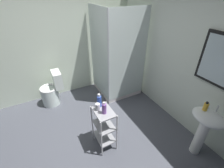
{
  "coord_description": "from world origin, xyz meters",
  "views": [
    {
      "loc": [
        1.65,
        -0.42,
        2.3
      ],
      "look_at": [
        -0.2,
        0.57,
        0.97
      ],
      "focal_mm": 25.07,
      "sensor_mm": 36.0,
      "label": 1
    }
  ],
  "objects_px": {
    "hand_soap_bottle": "(206,107)",
    "rinse_cup": "(98,107)",
    "shampoo_bottle_blue": "(99,101)",
    "storage_cart": "(104,126)",
    "shower_stall": "(115,76)",
    "pedestal_sink": "(205,126)",
    "conditioner_bottle_purple": "(104,108)",
    "toilet": "(52,91)"
  },
  "relations": [
    {
      "from": "conditioner_bottle_purple",
      "to": "rinse_cup",
      "type": "xyz_separation_m",
      "value": [
        -0.11,
        -0.05,
        -0.03
      ]
    },
    {
      "from": "hand_soap_bottle",
      "to": "conditioner_bottle_purple",
      "type": "bearing_deg",
      "value": -118.58
    },
    {
      "from": "toilet",
      "to": "hand_soap_bottle",
      "type": "height_order",
      "value": "hand_soap_bottle"
    },
    {
      "from": "hand_soap_bottle",
      "to": "rinse_cup",
      "type": "bearing_deg",
      "value": -121.18
    },
    {
      "from": "pedestal_sink",
      "to": "shampoo_bottle_blue",
      "type": "relative_size",
      "value": 3.6
    },
    {
      "from": "shampoo_bottle_blue",
      "to": "rinse_cup",
      "type": "height_order",
      "value": "shampoo_bottle_blue"
    },
    {
      "from": "conditioner_bottle_purple",
      "to": "toilet",
      "type": "bearing_deg",
      "value": -161.35
    },
    {
      "from": "toilet",
      "to": "hand_soap_bottle",
      "type": "relative_size",
      "value": 5.4
    },
    {
      "from": "pedestal_sink",
      "to": "hand_soap_bottle",
      "type": "height_order",
      "value": "hand_soap_bottle"
    },
    {
      "from": "shower_stall",
      "to": "storage_cart",
      "type": "distance_m",
      "value": 1.56
    },
    {
      "from": "shower_stall",
      "to": "storage_cart",
      "type": "height_order",
      "value": "shower_stall"
    },
    {
      "from": "shower_stall",
      "to": "toilet",
      "type": "distance_m",
      "value": 1.48
    },
    {
      "from": "shower_stall",
      "to": "conditioner_bottle_purple",
      "type": "bearing_deg",
      "value": -34.83
    },
    {
      "from": "pedestal_sink",
      "to": "storage_cart",
      "type": "relative_size",
      "value": 1.09
    },
    {
      "from": "rinse_cup",
      "to": "shower_stall",
      "type": "bearing_deg",
      "value": 141.3
    },
    {
      "from": "storage_cart",
      "to": "hand_soap_bottle",
      "type": "xyz_separation_m",
      "value": [
        0.72,
        1.24,
        0.44
      ]
    },
    {
      "from": "storage_cart",
      "to": "rinse_cup",
      "type": "distance_m",
      "value": 0.37
    },
    {
      "from": "hand_soap_bottle",
      "to": "shower_stall",
      "type": "bearing_deg",
      "value": -170.49
    },
    {
      "from": "storage_cart",
      "to": "pedestal_sink",
      "type": "bearing_deg",
      "value": 56.81
    },
    {
      "from": "toilet",
      "to": "storage_cart",
      "type": "relative_size",
      "value": 1.03
    },
    {
      "from": "storage_cart",
      "to": "hand_soap_bottle",
      "type": "bearing_deg",
      "value": 59.94
    },
    {
      "from": "shampoo_bottle_blue",
      "to": "rinse_cup",
      "type": "xyz_separation_m",
      "value": [
        0.06,
        -0.05,
        -0.04
      ]
    },
    {
      "from": "rinse_cup",
      "to": "hand_soap_bottle",
      "type": "bearing_deg",
      "value": 58.82
    },
    {
      "from": "shower_stall",
      "to": "pedestal_sink",
      "type": "height_order",
      "value": "shower_stall"
    },
    {
      "from": "toilet",
      "to": "shampoo_bottle_blue",
      "type": "bearing_deg",
      "value": 20.77
    },
    {
      "from": "toilet",
      "to": "hand_soap_bottle",
      "type": "bearing_deg",
      "value": 38.16
    },
    {
      "from": "shower_stall",
      "to": "hand_soap_bottle",
      "type": "bearing_deg",
      "value": 9.51
    },
    {
      "from": "pedestal_sink",
      "to": "hand_soap_bottle",
      "type": "xyz_separation_m",
      "value": [
        -0.09,
        0.0,
        0.29
      ]
    },
    {
      "from": "storage_cart",
      "to": "rinse_cup",
      "type": "height_order",
      "value": "rinse_cup"
    },
    {
      "from": "storage_cart",
      "to": "hand_soap_bottle",
      "type": "height_order",
      "value": "hand_soap_bottle"
    },
    {
      "from": "storage_cart",
      "to": "conditioner_bottle_purple",
      "type": "distance_m",
      "value": 0.39
    },
    {
      "from": "hand_soap_bottle",
      "to": "shampoo_bottle_blue",
      "type": "xyz_separation_m",
      "value": [
        -0.85,
        -1.24,
        -0.03
      ]
    },
    {
      "from": "pedestal_sink",
      "to": "shampoo_bottle_blue",
      "type": "height_order",
      "value": "shampoo_bottle_blue"
    },
    {
      "from": "shower_stall",
      "to": "rinse_cup",
      "type": "height_order",
      "value": "shower_stall"
    },
    {
      "from": "rinse_cup",
      "to": "pedestal_sink",
      "type": "bearing_deg",
      "value": 55.89
    },
    {
      "from": "hand_soap_bottle",
      "to": "pedestal_sink",
      "type": "bearing_deg",
      "value": -1.26
    },
    {
      "from": "rinse_cup",
      "to": "storage_cart",
      "type": "bearing_deg",
      "value": 40.65
    },
    {
      "from": "shower_stall",
      "to": "pedestal_sink",
      "type": "xyz_separation_m",
      "value": [
        2.08,
        0.33,
        0.12
      ]
    },
    {
      "from": "pedestal_sink",
      "to": "shampoo_bottle_blue",
      "type": "xyz_separation_m",
      "value": [
        -0.94,
        -1.24,
        0.26
      ]
    },
    {
      "from": "toilet",
      "to": "rinse_cup",
      "type": "xyz_separation_m",
      "value": [
        1.48,
        0.48,
        0.48
      ]
    },
    {
      "from": "hand_soap_bottle",
      "to": "shampoo_bottle_blue",
      "type": "bearing_deg",
      "value": -124.32
    },
    {
      "from": "pedestal_sink",
      "to": "toilet",
      "type": "height_order",
      "value": "pedestal_sink"
    }
  ]
}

